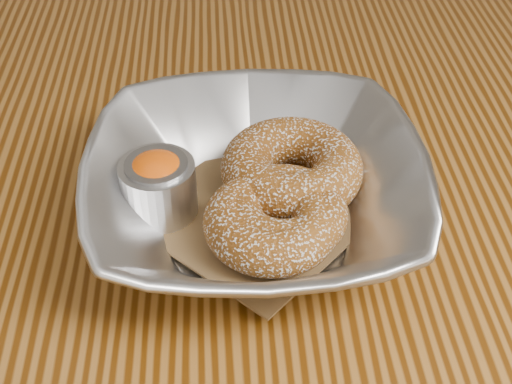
{
  "coord_description": "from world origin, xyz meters",
  "views": [
    {
      "loc": [
        -0.02,
        -0.39,
        1.12
      ],
      "look_at": [
        0.01,
        0.0,
        0.78
      ],
      "focal_mm": 50.0,
      "sensor_mm": 36.0,
      "label": 1
    }
  ],
  "objects": [
    {
      "name": "serving_bowl",
      "position": [
        0.01,
        0.0,
        0.78
      ],
      "size": [
        0.25,
        0.25,
        0.06
      ],
      "primitive_type": "imported",
      "color": "silver",
      "rests_on": "table"
    },
    {
      "name": "table",
      "position": [
        0.0,
        0.0,
        0.65
      ],
      "size": [
        1.2,
        0.8,
        0.75
      ],
      "color": "brown",
      "rests_on": "ground_plane"
    },
    {
      "name": "donut_front",
      "position": [
        0.01,
        -0.03,
        0.78
      ],
      "size": [
        0.13,
        0.13,
        0.03
      ],
      "primitive_type": "torus",
      "rotation": [
        0.0,
        0.0,
        0.4
      ],
      "color": "brown",
      "rests_on": "parchment"
    },
    {
      "name": "donut_extra",
      "position": [
        0.02,
        -0.02,
        0.78
      ],
      "size": [
        0.11,
        0.11,
        0.03
      ],
      "primitive_type": "torus",
      "rotation": [
        0.0,
        0.0,
        -0.19
      ],
      "color": "brown",
      "rests_on": "parchment"
    },
    {
      "name": "ramekin",
      "position": [
        -0.07,
        0.01,
        0.78
      ],
      "size": [
        0.06,
        0.06,
        0.05
      ],
      "color": "silver",
      "rests_on": "table"
    },
    {
      "name": "parchment",
      "position": [
        0.01,
        0.0,
        0.76
      ],
      "size": [
        0.21,
        0.21,
        0.0
      ],
      "primitive_type": "cube",
      "rotation": [
        0.0,
        0.0,
        0.8
      ],
      "color": "brown",
      "rests_on": "table"
    },
    {
      "name": "donut_back",
      "position": [
        0.03,
        0.03,
        0.78
      ],
      "size": [
        0.12,
        0.12,
        0.04
      ],
      "primitive_type": "torus",
      "rotation": [
        0.0,
        0.0,
        0.12
      ],
      "color": "brown",
      "rests_on": "parchment"
    }
  ]
}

